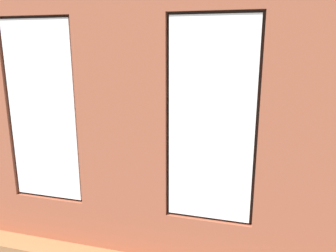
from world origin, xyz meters
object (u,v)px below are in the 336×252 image
at_px(remote_gray, 176,157).
at_px(potted_plant_between_couches, 211,188).
at_px(remote_silver, 165,152).
at_px(couch_left, 324,180).
at_px(table_plant_small, 172,148).
at_px(potted_plant_corner_near_left, 316,130).
at_px(cup_ceramic, 150,153).
at_px(media_console, 34,155).
at_px(remote_black, 192,154).
at_px(potted_plant_mid_room_small, 226,151).
at_px(tv_flatscreen, 31,123).
at_px(couch_by_window, 117,197).
at_px(coffee_table, 172,158).

relative_size(remote_gray, potted_plant_between_couches, 0.14).
height_order(remote_silver, remote_gray, same).
distance_m(couch_left, remote_silver, 2.78).
bearing_deg(potted_plant_between_couches, remote_gray, -60.02).
bearing_deg(table_plant_small, potted_plant_corner_near_left, -146.56).
xyz_separation_m(cup_ceramic, media_console, (2.50, 0.08, -0.26)).
height_order(remote_black, media_console, media_console).
bearing_deg(cup_ceramic, remote_black, -162.53).
height_order(potted_plant_mid_room_small, potted_plant_between_couches, potted_plant_between_couches).
bearing_deg(tv_flatscreen, potted_plant_mid_room_small, -165.18).
bearing_deg(couch_by_window, remote_silver, -97.03).
distance_m(coffee_table, remote_black, 0.39).
xyz_separation_m(remote_gray, media_console, (3.00, 0.08, -0.22)).
bearing_deg(media_console, table_plant_small, -176.31).
xyz_separation_m(couch_by_window, remote_black, (-0.74, -1.79, 0.14)).
xyz_separation_m(potted_plant_corner_near_left, potted_plant_between_couches, (1.77, 3.41, -0.07)).
bearing_deg(media_console, tv_flatscreen, -90.00).
xyz_separation_m(cup_ceramic, remote_silver, (-0.23, -0.20, -0.04)).
bearing_deg(remote_gray, potted_plant_corner_near_left, -148.57).
relative_size(potted_plant_corner_near_left, potted_plant_between_couches, 1.01).
relative_size(media_console, potted_plant_between_couches, 0.81).
distance_m(coffee_table, potted_plant_mid_room_small, 1.24).
bearing_deg(remote_gray, couch_left, 172.93).
xyz_separation_m(table_plant_small, remote_black, (-0.36, -0.13, -0.12)).
height_order(coffee_table, potted_plant_between_couches, potted_plant_between_couches).
height_order(cup_ceramic, remote_silver, cup_ceramic).
bearing_deg(tv_flatscreen, cup_ceramic, -178.31).
bearing_deg(tv_flatscreen, couch_left, 179.64).
xyz_separation_m(cup_ceramic, tv_flatscreen, (2.50, 0.07, 0.42)).
xyz_separation_m(table_plant_small, media_console, (2.90, 0.19, -0.34)).
height_order(cup_ceramic, potted_plant_mid_room_small, cup_ceramic).
xyz_separation_m(remote_black, media_console, (3.26, 0.31, -0.22)).
bearing_deg(media_console, couch_left, 179.67).
distance_m(remote_silver, potted_plant_between_couches, 2.04).
height_order(couch_left, remote_silver, couch_left).
height_order(media_console, potted_plant_mid_room_small, potted_plant_mid_room_small).
distance_m(remote_silver, media_console, 2.76).
height_order(table_plant_small, potted_plant_mid_room_small, table_plant_small).
xyz_separation_m(remote_silver, tv_flatscreen, (2.73, 0.28, 0.46)).
xyz_separation_m(table_plant_small, remote_gray, (-0.10, 0.11, -0.12)).
relative_size(table_plant_small, remote_silver, 1.44).
relative_size(cup_ceramic, tv_flatscreen, 0.08).
relative_size(couch_left, tv_flatscreen, 1.56).
xyz_separation_m(tv_flatscreen, potted_plant_mid_room_small, (-3.82, -1.01, -0.57)).
bearing_deg(cup_ceramic, tv_flatscreen, 1.69).
height_order(table_plant_small, potted_plant_between_couches, potted_plant_between_couches).
bearing_deg(coffee_table, couch_left, 175.19).
relative_size(couch_by_window, media_console, 1.83).
xyz_separation_m(remote_black, remote_silver, (0.53, 0.04, 0.00)).
bearing_deg(coffee_table, table_plant_small, 63.43).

